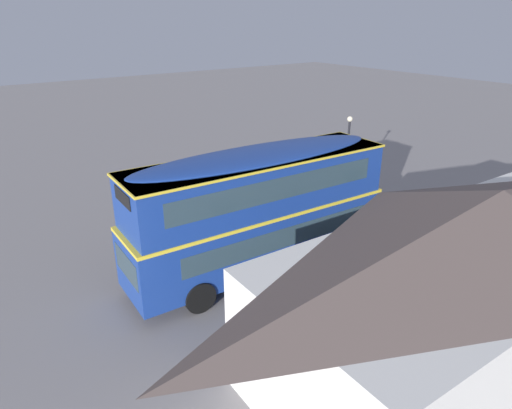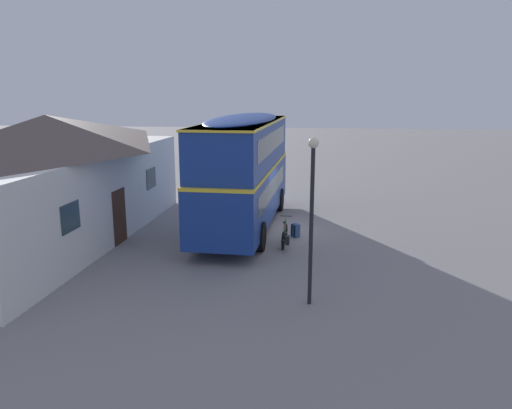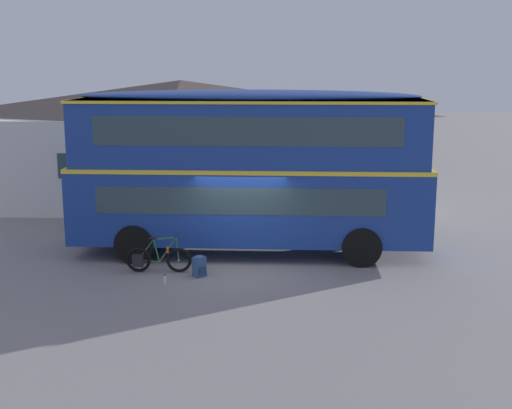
% 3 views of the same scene
% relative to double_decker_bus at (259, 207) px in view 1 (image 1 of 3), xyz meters
% --- Properties ---
extents(ground_plane, '(120.00, 120.00, 0.00)m').
position_rel_double_decker_bus_xyz_m(ground_plane, '(-0.23, -1.41, -2.64)').
color(ground_plane, gray).
extents(double_decker_bus, '(10.35, 3.00, 4.79)m').
position_rel_double_decker_bus_xyz_m(double_decker_bus, '(0.00, 0.00, 0.00)').
color(double_decker_bus, black).
rests_on(double_decker_bus, ground).
extents(touring_bicycle, '(1.78, 0.46, 1.03)m').
position_rel_double_decker_bus_xyz_m(touring_bicycle, '(-2.49, -1.89, -2.27)').
color(touring_bicycle, black).
rests_on(touring_bicycle, ground).
extents(backpack_on_ground, '(0.39, 0.39, 0.58)m').
position_rel_double_decker_bus_xyz_m(backpack_on_ground, '(-1.30, -2.25, -2.35)').
color(backpack_on_ground, '#2D4C7A').
rests_on(backpack_on_ground, ground).
extents(water_bottle_clear_plastic, '(0.07, 0.07, 0.23)m').
position_rel_double_decker_bus_xyz_m(water_bottle_clear_plastic, '(-2.13, -2.84, -2.54)').
color(water_bottle_clear_plastic, silver).
rests_on(water_bottle_clear_plastic, ground).
extents(pub_building, '(14.71, 6.28, 4.88)m').
position_rel_double_decker_bus_xyz_m(pub_building, '(-2.77, 7.15, -0.16)').
color(pub_building, silver).
rests_on(pub_building, ground).
extents(street_lamp, '(0.28, 0.28, 4.58)m').
position_rel_double_decker_bus_xyz_m(street_lamp, '(-7.66, -2.86, 0.19)').
color(street_lamp, black).
rests_on(street_lamp, ground).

